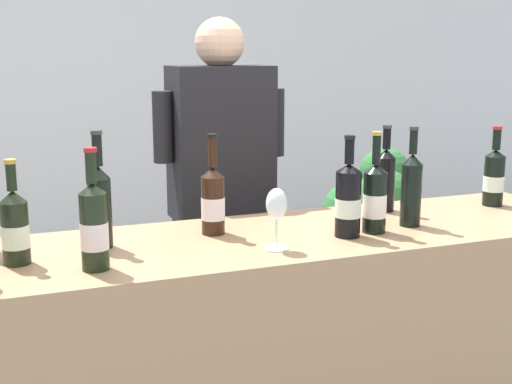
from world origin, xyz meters
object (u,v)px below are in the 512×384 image
at_px(wine_glass, 276,207).
at_px(person_server, 222,226).
at_px(wine_bottle_4, 94,226).
at_px(wine_bottle_5, 411,187).
at_px(wine_bottle_11, 100,203).
at_px(potted_shrub, 375,220).
at_px(wine_bottle_0, 385,177).
at_px(wine_bottle_6, 15,227).
at_px(wine_bottle_10, 494,177).
at_px(wine_bottle_2, 348,200).
at_px(wine_bottle_9, 213,200).
at_px(wine_bottle_8, 375,198).

relative_size(wine_glass, person_server, 0.11).
distance_m(wine_bottle_4, wine_bottle_5, 1.09).
bearing_deg(wine_bottle_11, potted_shrub, 33.86).
bearing_deg(wine_bottle_11, wine_bottle_0, 5.77).
xyz_separation_m(wine_bottle_5, wine_glass, (-0.54, -0.10, -0.00)).
distance_m(wine_bottle_0, person_server, 0.74).
xyz_separation_m(person_server, potted_shrub, (1.05, 0.51, -0.19)).
distance_m(wine_bottle_0, wine_bottle_5, 0.23).
xyz_separation_m(wine_bottle_4, wine_glass, (0.54, 0.00, 0.01)).
bearing_deg(wine_glass, wine_bottle_6, 170.06).
bearing_deg(wine_bottle_6, wine_bottle_4, -33.01).
bearing_deg(wine_bottle_10, wine_bottle_11, -178.63).
xyz_separation_m(wine_bottle_4, wine_bottle_11, (0.05, 0.21, 0.02)).
relative_size(wine_bottle_2, wine_bottle_5, 0.96).
bearing_deg(potted_shrub, wine_bottle_5, -116.26).
xyz_separation_m(wine_bottle_0, wine_bottle_4, (-1.12, -0.32, -0.00)).
distance_m(wine_bottle_9, wine_bottle_10, 1.15).
relative_size(wine_bottle_5, person_server, 0.21).
bearing_deg(wine_bottle_10, wine_bottle_4, -170.93).
relative_size(wine_bottle_8, wine_bottle_9, 1.02).
bearing_deg(person_server, wine_bottle_9, -110.66).
xyz_separation_m(wine_bottle_9, person_server, (0.21, 0.56, -0.25)).
relative_size(wine_bottle_0, wine_glass, 1.71).
bearing_deg(wine_bottle_11, wine_bottle_5, -6.36).
bearing_deg(wine_bottle_10, wine_bottle_0, 170.82).
relative_size(wine_bottle_8, wine_bottle_10, 1.09).
height_order(wine_bottle_8, wine_bottle_10, wine_bottle_8).
xyz_separation_m(wine_bottle_11, potted_shrub, (1.64, 1.10, -0.46)).
bearing_deg(person_server, wine_bottle_8, -68.17).
relative_size(wine_bottle_8, person_server, 0.20).
xyz_separation_m(wine_bottle_6, wine_bottle_10, (1.77, 0.12, 0.01)).
bearing_deg(potted_shrub, person_server, -154.31).
xyz_separation_m(wine_bottle_9, wine_bottle_11, (-0.37, -0.03, 0.03)).
height_order(wine_bottle_4, wine_bottle_8, wine_bottle_4).
bearing_deg(wine_bottle_4, person_server, 51.97).
bearing_deg(wine_bottle_8, person_server, 111.83).
height_order(wine_bottle_0, wine_bottle_2, wine_bottle_2).
height_order(wine_bottle_2, wine_bottle_9, same).
height_order(wine_bottle_10, wine_glass, wine_bottle_10).
relative_size(wine_bottle_9, wine_glass, 1.75).
bearing_deg(potted_shrub, wine_bottle_6, -147.95).
bearing_deg(wine_bottle_11, wine_bottle_4, -102.39).
height_order(wine_bottle_9, person_server, person_server).
relative_size(wine_bottle_11, wine_glass, 1.90).
distance_m(wine_bottle_5, wine_bottle_6, 1.29).
bearing_deg(wine_bottle_9, wine_bottle_4, -149.93).
distance_m(wine_bottle_0, potted_shrub, 1.22).
relative_size(wine_bottle_5, wine_bottle_8, 1.02).
xyz_separation_m(wine_bottle_4, wine_bottle_6, (-0.20, 0.13, -0.02)).
height_order(wine_bottle_9, wine_bottle_10, wine_bottle_9).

